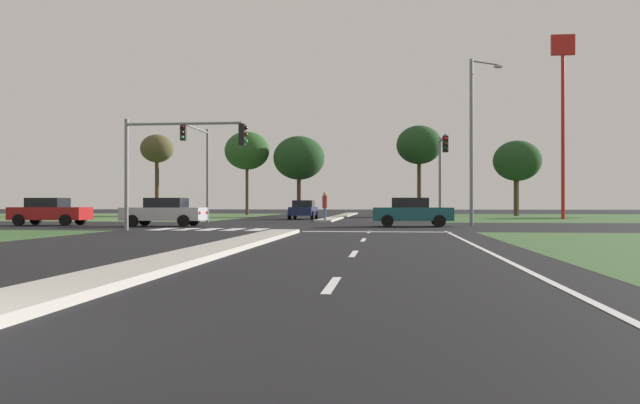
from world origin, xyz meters
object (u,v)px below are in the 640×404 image
at_px(car_teal_near, 412,212).
at_px(street_lamp_second, 474,133).
at_px(traffic_signal_near_left, 174,151).
at_px(treeline_sixth, 517,161).
at_px(car_red_second, 50,211).
at_px(car_silver_third, 164,212).
at_px(pedestrian_at_median, 325,203).
at_px(fastfood_pole_sign, 563,88).
at_px(treeline_near, 157,150).
at_px(traffic_signal_far_right, 442,163).
at_px(treeline_second, 247,151).
at_px(treeline_fourth, 419,145).
at_px(treeline_fifth, 516,159).
at_px(treeline_third, 299,158).
at_px(traffic_signal_far_left, 199,156).
at_px(car_navy_fourth, 303,210).

height_order(car_teal_near, street_lamp_second, street_lamp_second).
bearing_deg(traffic_signal_near_left, treeline_sixth, 59.33).
relative_size(car_red_second, car_silver_third, 0.97).
distance_m(pedestrian_at_median, fastfood_pole_sign, 21.85).
height_order(car_teal_near, treeline_near, treeline_near).
height_order(street_lamp_second, pedestrian_at_median, street_lamp_second).
distance_m(car_silver_third, traffic_signal_near_left, 6.40).
bearing_deg(traffic_signal_far_right, street_lamp_second, -65.31).
height_order(treeline_second, treeline_fourth, treeline_fourth).
xyz_separation_m(car_silver_third, treeline_near, (-12.33, 32.01, 6.15)).
height_order(traffic_signal_far_right, pedestrian_at_median, traffic_signal_far_right).
relative_size(traffic_signal_near_left, treeline_fifth, 0.77).
distance_m(car_teal_near, traffic_signal_near_left, 13.00).
bearing_deg(treeline_fourth, treeline_third, 173.02).
bearing_deg(treeline_fourth, car_red_second, -124.16).
xyz_separation_m(traffic_signal_near_left, treeline_sixth, (22.61, 38.12, 1.94)).
bearing_deg(traffic_signal_near_left, treeline_near, 111.47).
bearing_deg(treeline_sixth, car_silver_third, -127.18).
bearing_deg(car_silver_third, treeline_third, -4.04).
distance_m(car_silver_third, treeline_fourth, 37.02).
height_order(car_silver_third, traffic_signal_near_left, traffic_signal_near_left).
bearing_deg(traffic_signal_near_left, treeline_third, 89.82).
bearing_deg(treeline_fifth, treeline_third, 174.54).
bearing_deg(treeline_fifth, traffic_signal_near_left, -120.65).
bearing_deg(treeline_third, treeline_sixth, -4.68).
height_order(fastfood_pole_sign, treeline_second, fastfood_pole_sign).
bearing_deg(traffic_signal_far_left, car_teal_near, -20.49).
height_order(car_red_second, fastfood_pole_sign, fastfood_pole_sign).
bearing_deg(treeline_sixth, treeline_near, -178.68).
distance_m(car_red_second, car_silver_third, 6.92).
bearing_deg(treeline_fourth, traffic_signal_far_left, -119.06).
xyz_separation_m(car_silver_third, street_lamp_second, (16.81, 3.13, 4.42)).
xyz_separation_m(car_red_second, treeline_third, (9.34, 34.05, 5.33)).
height_order(traffic_signal_near_left, pedestrian_at_median, traffic_signal_near_left).
relative_size(car_silver_third, treeline_third, 0.52).
distance_m(traffic_signal_far_right, treeline_third, 31.17).
height_order(car_teal_near, treeline_third, treeline_third).
distance_m(car_red_second, treeline_third, 35.70).
bearing_deg(treeline_fourth, traffic_signal_near_left, -108.47).
relative_size(car_navy_fourth, treeline_near, 0.52).
bearing_deg(traffic_signal_near_left, fastfood_pole_sign, 45.46).
height_order(treeline_second, treeline_third, treeline_second).
bearing_deg(treeline_fourth, car_teal_near, -93.33).
bearing_deg(treeline_near, car_silver_third, -68.93).
bearing_deg(traffic_signal_far_left, treeline_fourth, 60.94).
relative_size(car_navy_fourth, traffic_signal_far_right, 0.82).
distance_m(car_teal_near, car_red_second, 20.19).
bearing_deg(car_navy_fourth, treeline_third, -80.89).
bearing_deg(treeline_third, treeline_second, 176.23).
relative_size(car_red_second, car_navy_fourth, 0.96).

